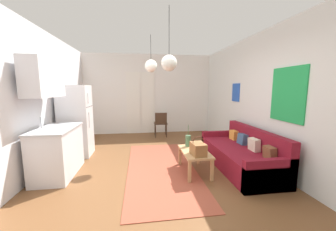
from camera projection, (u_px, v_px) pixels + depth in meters
name	position (u px, v px, depth m)	size (l,w,h in m)	color
ground_plane	(159.00, 182.00, 3.42)	(4.98, 7.91, 0.10)	brown
wall_back	(148.00, 95.00, 6.84)	(4.58, 0.13, 2.75)	white
wall_right	(280.00, 100.00, 3.54)	(0.12, 7.51, 2.75)	silver
wall_left	(10.00, 103.00, 2.90)	(0.12, 7.51, 2.75)	silver
area_rug	(161.00, 168.00, 3.88)	(1.31, 3.12, 0.01)	#9E4733
couch	(242.00, 155.00, 3.91)	(0.87, 2.04, 0.79)	maroon
coffee_table	(195.00, 154.00, 3.65)	(0.48, 0.87, 0.42)	tan
bamboo_vase	(188.00, 141.00, 3.90)	(0.11, 0.11, 0.45)	#47704C
handbag	(198.00, 149.00, 3.40)	(0.24, 0.33, 0.34)	brown
refrigerator	(76.00, 121.00, 4.52)	(0.67, 0.61, 1.66)	white
kitchen_counter	(54.00, 133.00, 3.48)	(0.61, 1.12, 2.10)	silver
accent_chair	(161.00, 123.00, 6.32)	(0.43, 0.41, 0.81)	#382619
pendant_lamp_near	(169.00, 63.00, 2.83)	(0.23, 0.23, 0.91)	black
pendant_lamp_far	(151.00, 66.00, 4.31)	(0.28, 0.28, 0.81)	black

